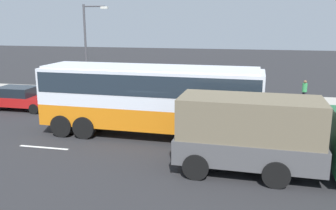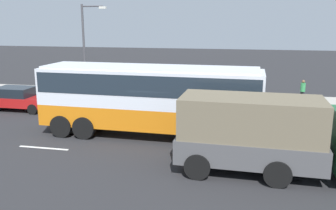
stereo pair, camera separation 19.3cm
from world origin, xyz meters
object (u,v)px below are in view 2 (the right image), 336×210
(pedestrian_near_curb, at_px, (227,89))
(street_lamp, at_px, (86,44))
(coach_bus, at_px, (149,94))
(pedestrian_at_crossing, at_px, (303,90))
(cargo_truck, at_px, (280,134))
(car_red_compact, at_px, (18,98))

(pedestrian_near_curb, distance_m, street_lamp, 10.56)
(coach_bus, distance_m, pedestrian_at_crossing, 12.26)
(pedestrian_at_crossing, bearing_deg, street_lamp, -44.99)
(cargo_truck, relative_size, car_red_compact, 1.88)
(car_red_compact, relative_size, pedestrian_at_crossing, 2.64)
(coach_bus, distance_m, car_red_compact, 10.36)
(street_lamp, bearing_deg, pedestrian_at_crossing, 3.53)
(pedestrian_at_crossing, bearing_deg, car_red_compact, -32.03)
(car_red_compact, height_order, pedestrian_near_curb, pedestrian_near_curb)
(coach_bus, height_order, pedestrian_near_curb, coach_bus)
(pedestrian_near_curb, relative_size, street_lamp, 0.23)
(cargo_truck, distance_m, car_red_compact, 17.03)
(cargo_truck, bearing_deg, pedestrian_near_curb, 103.84)
(cargo_truck, distance_m, pedestrian_at_crossing, 12.64)
(pedestrian_near_curb, bearing_deg, pedestrian_at_crossing, 37.55)
(cargo_truck, bearing_deg, coach_bus, 150.53)
(coach_bus, relative_size, car_red_compact, 2.61)
(cargo_truck, bearing_deg, car_red_compact, 157.28)
(pedestrian_near_curb, bearing_deg, coach_bus, -85.10)
(cargo_truck, xyz_separation_m, pedestrian_at_crossing, (2.58, 12.36, -0.52))
(coach_bus, xyz_separation_m, cargo_truck, (5.85, -3.53, -0.58))
(cargo_truck, relative_size, pedestrian_at_crossing, 4.96)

